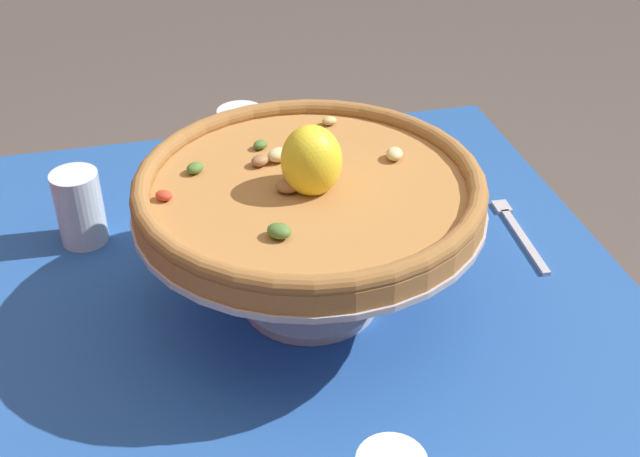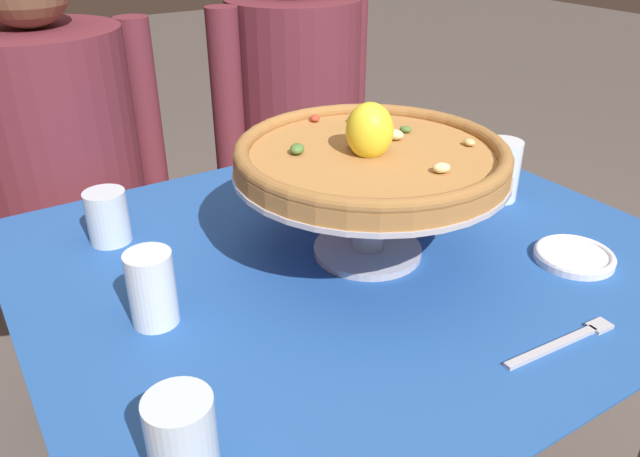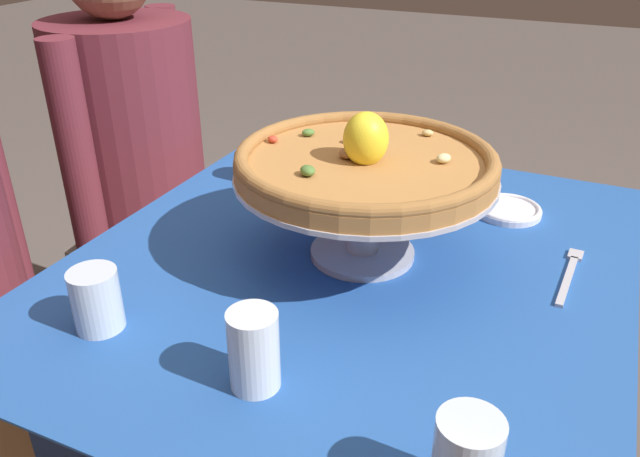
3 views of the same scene
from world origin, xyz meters
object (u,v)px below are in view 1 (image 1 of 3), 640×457
object	(u,v)px
water_glass_back_right	(80,212)
water_glass_side_right	(242,148)
pizza_stand	(310,230)
pizza	(309,186)
dinner_fork	(518,231)
side_plate	(394,175)

from	to	relation	value
water_glass_back_right	water_glass_side_right	distance (m)	0.29
water_glass_back_right	water_glass_side_right	xyz separation A→B (m)	(0.13, -0.26, 0.00)
pizza_stand	pizza	distance (m)	0.06
water_glass_side_right	pizza_stand	bearing A→B (deg)	-174.02
water_glass_side_right	dinner_fork	distance (m)	0.46
dinner_fork	pizza	bearing A→B (deg)	103.84
pizza_stand	water_glass_back_right	world-z (taller)	pizza_stand
pizza_stand	pizza	xyz separation A→B (m)	(-0.00, 0.00, 0.06)
water_glass_back_right	dinner_fork	distance (m)	0.64
water_glass_back_right	side_plate	size ratio (longest dim) A/B	0.87
water_glass_back_right	dinner_fork	size ratio (longest dim) A/B	0.59
side_plate	dinner_fork	distance (m)	0.23
side_plate	dinner_fork	world-z (taller)	side_plate
pizza_stand	side_plate	xyz separation A→B (m)	(0.27, -0.20, -0.11)
water_glass_side_right	side_plate	xyz separation A→B (m)	(-0.07, -0.24, -0.04)
pizza_stand	water_glass_back_right	size ratio (longest dim) A/B	3.87
water_glass_back_right	dinner_fork	world-z (taller)	water_glass_back_right
side_plate	dinner_fork	xyz separation A→B (m)	(-0.19, -0.13, -0.01)
pizza	water_glass_side_right	xyz separation A→B (m)	(0.35, 0.04, -0.13)
pizza	water_glass_back_right	distance (m)	0.38
water_glass_side_right	side_plate	size ratio (longest dim) A/B	0.92
pizza_stand	water_glass_side_right	distance (m)	0.35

